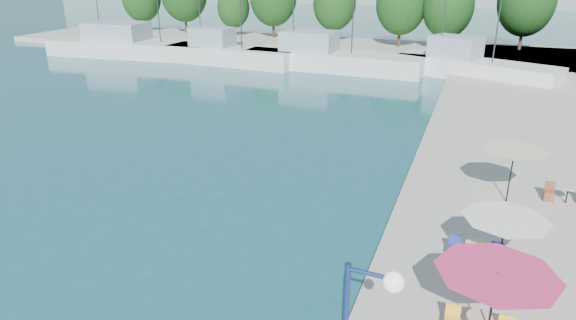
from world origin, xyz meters
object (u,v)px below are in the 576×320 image
at_px(trawler_03, 330,59).
at_px(trawler_04, 472,67).
at_px(trawler_02, 227,54).
at_px(umbrella_pink, 496,281).
at_px(umbrella_white, 505,226).
at_px(umbrella_cream, 514,155).
at_px(trawler_01, 140,47).

distance_m(trawler_03, trawler_04, 13.89).
relative_size(trawler_02, trawler_04, 0.98).
bearing_deg(trawler_03, umbrella_pink, -65.21).
bearing_deg(trawler_02, umbrella_white, -46.84).
bearing_deg(trawler_03, umbrella_cream, -57.34).
height_order(trawler_01, trawler_02, same).
xyz_separation_m(trawler_02, umbrella_pink, (26.96, -37.88, 1.78)).
bearing_deg(trawler_04, umbrella_cream, -62.57).
bearing_deg(trawler_02, trawler_01, -179.53).
relative_size(umbrella_pink, umbrella_cream, 1.16).
height_order(trawler_01, umbrella_cream, trawler_01).
bearing_deg(umbrella_pink, trawler_04, 92.66).
xyz_separation_m(trawler_01, umbrella_cream, (39.62, -28.47, 1.69)).
height_order(trawler_01, trawler_03, same).
distance_m(trawler_04, umbrella_white, 35.52).
bearing_deg(umbrella_white, trawler_03, 114.63).
height_order(trawler_01, trawler_04, same).
bearing_deg(umbrella_cream, umbrella_white, -93.81).
distance_m(trawler_02, umbrella_pink, 46.53).
height_order(trawler_01, umbrella_white, trawler_01).
distance_m(trawler_01, trawler_03, 23.17).
relative_size(trawler_02, trawler_03, 0.81).
bearing_deg(trawler_04, umbrella_white, -64.15).
relative_size(trawler_01, trawler_02, 1.54).
xyz_separation_m(trawler_04, umbrella_white, (2.14, -35.42, 1.44)).
bearing_deg(umbrella_white, trawler_01, 138.41).
relative_size(trawler_01, trawler_03, 1.25).
bearing_deg(trawler_04, umbrella_pink, -64.96).
xyz_separation_m(trawler_01, trawler_04, (37.06, 0.63, 0.00)).
distance_m(trawler_04, umbrella_pink, 39.41).
bearing_deg(umbrella_white, trawler_02, 128.76).
bearing_deg(umbrella_cream, trawler_01, 144.30).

